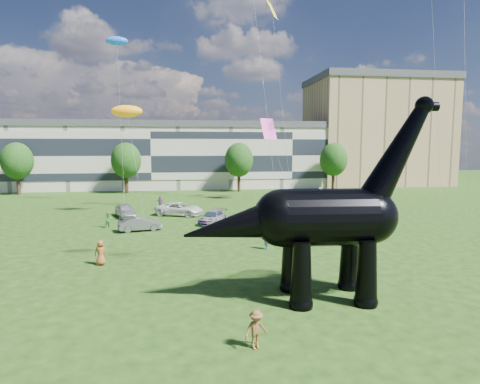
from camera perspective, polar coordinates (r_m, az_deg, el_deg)
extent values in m
plane|color=#16330C|center=(21.21, -2.91, -16.11)|extent=(220.00, 220.00, 0.00)
cube|color=beige|center=(81.81, -12.23, 4.78)|extent=(78.00, 11.00, 12.00)
cube|color=tan|center=(94.25, 18.68, 7.82)|extent=(28.00, 18.00, 22.00)
cylinder|color=#382314|center=(78.17, -28.97, 0.82)|extent=(0.56, 0.56, 3.20)
ellipsoid|color=#14380F|center=(77.91, -29.16, 4.28)|extent=(5.20, 5.20, 6.24)
cylinder|color=#382314|center=(73.56, -15.80, 1.08)|extent=(0.56, 0.56, 3.20)
ellipsoid|color=#14380F|center=(73.29, -15.91, 4.76)|extent=(5.20, 5.20, 6.24)
cylinder|color=#382314|center=(73.45, -0.16, 1.32)|extent=(0.56, 0.56, 3.20)
ellipsoid|color=#14380F|center=(73.18, -0.16, 5.00)|extent=(5.20, 5.20, 6.24)
cylinder|color=#382314|center=(77.87, 13.09, 1.44)|extent=(0.56, 0.56, 3.20)
ellipsoid|color=#14380F|center=(77.62, 13.18, 4.91)|extent=(5.20, 5.20, 6.24)
cone|color=black|center=(20.85, 8.72, -11.60)|extent=(1.23, 1.23, 3.40)
sphere|color=black|center=(21.36, 8.65, -15.42)|extent=(1.25, 1.25, 1.25)
cone|color=black|center=(23.17, 7.24, -9.73)|extent=(1.23, 1.23, 3.40)
sphere|color=black|center=(23.63, 7.19, -13.22)|extent=(1.25, 1.25, 1.25)
cone|color=black|center=(21.89, 17.57, -10.96)|extent=(1.23, 1.23, 3.40)
sphere|color=black|center=(22.37, 17.43, -14.62)|extent=(1.25, 1.25, 1.25)
cone|color=black|center=(24.11, 15.27, -9.27)|extent=(1.23, 1.23, 3.40)
sphere|color=black|center=(24.55, 15.16, -12.63)|extent=(1.25, 1.25, 1.25)
cylinder|color=black|center=(21.78, 12.13, -3.52)|extent=(4.90, 3.28, 3.06)
sphere|color=black|center=(21.21, 5.96, -3.68)|extent=(3.06, 3.06, 3.06)
sphere|color=black|center=(22.60, 17.92, -3.33)|extent=(2.95, 2.95, 2.95)
cone|color=black|center=(22.88, 21.40, 4.92)|extent=(4.34, 1.90, 6.00)
sphere|color=black|center=(23.62, 24.73, 11.13)|extent=(0.95, 0.95, 0.95)
cylinder|color=black|center=(23.78, 25.45, 10.93)|extent=(0.82, 0.53, 0.50)
cone|color=black|center=(20.96, -0.35, -4.81)|extent=(6.10, 2.65, 3.33)
imported|color=silver|center=(48.57, -16.04, -2.53)|extent=(3.25, 4.96, 1.57)
imported|color=slate|center=(40.29, -14.03, -4.42)|extent=(4.37, 2.43, 1.36)
imported|color=white|center=(48.30, -8.58, -2.40)|extent=(6.21, 4.54, 1.57)
imported|color=#595960|center=(42.97, -3.94, -3.60)|extent=(3.71, 4.92, 1.33)
cube|color=white|center=(52.97, 11.25, -1.22)|extent=(3.83, 3.83, 0.13)
cone|color=white|center=(52.86, 11.27, -0.27)|extent=(4.85, 4.85, 1.65)
cylinder|color=#999999|center=(51.33, 9.79, -2.11)|extent=(0.07, 0.07, 1.21)
cylinder|color=#999999|center=(51.81, 13.17, -2.10)|extent=(0.07, 0.07, 1.21)
cylinder|color=#999999|center=(54.35, 9.39, -1.63)|extent=(0.07, 0.07, 1.21)
cylinder|color=#999999|center=(54.80, 12.58, -1.63)|extent=(0.07, 0.07, 1.21)
cube|color=silver|center=(53.71, 16.27, -1.31)|extent=(3.89, 3.89, 0.13)
cone|color=silver|center=(53.60, 16.29, -0.42)|extent=(4.93, 4.93, 1.57)
cylinder|color=#999999|center=(51.74, 16.06, -2.23)|extent=(0.06, 0.06, 1.15)
cylinder|color=#999999|center=(53.66, 18.45, -2.01)|extent=(0.06, 0.06, 1.15)
cylinder|color=#999999|center=(53.98, 14.06, -1.82)|extent=(0.06, 0.06, 1.15)
cylinder|color=#999999|center=(55.82, 16.42, -1.62)|extent=(0.06, 0.06, 1.15)
imported|color=#9E5127|center=(29.57, -19.22, -8.15)|extent=(0.86, 0.58, 1.74)
imported|color=brown|center=(35.15, 6.96, -5.59)|extent=(0.82, 1.19, 1.69)
imported|color=#6B3880|center=(53.77, -11.31, -1.48)|extent=(1.04, 0.50, 1.72)
imported|color=brown|center=(17.09, 2.30, -18.96)|extent=(1.17, 0.90, 1.60)
imported|color=#285E94|center=(32.23, 3.73, -6.69)|extent=(0.51, 0.67, 1.65)
imported|color=#378A3C|center=(42.72, -18.23, -3.80)|extent=(0.96, 0.89, 1.57)
imported|color=black|center=(39.90, 14.84, -4.17)|extent=(1.80, 1.33, 1.89)
imported|color=#2D7267|center=(57.39, 14.90, -1.08)|extent=(0.71, 0.75, 1.72)
plane|color=#F544B9|center=(60.21, 4.08, 8.96)|extent=(3.47, 2.46, 3.09)
ellipsoid|color=#FF9D0D|center=(49.54, -15.80, 10.99)|extent=(3.98, 3.03, 1.41)
plane|color=yellow|center=(63.96, 4.60, 24.44)|extent=(2.40, 2.92, 2.45)
ellipsoid|color=blue|center=(60.13, -17.11, 19.85)|extent=(3.20, 2.83, 1.16)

